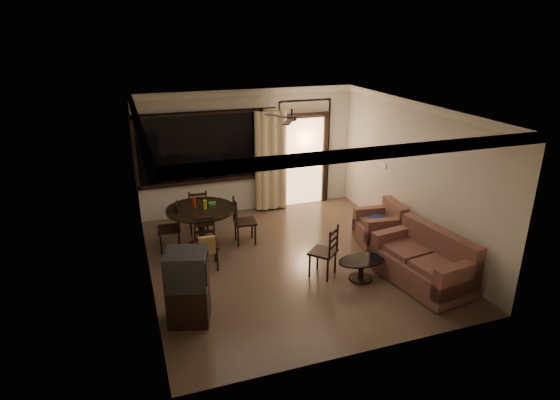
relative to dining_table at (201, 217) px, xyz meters
name	(u,v)px	position (x,y,z in m)	size (l,w,h in m)	color
ground	(290,260)	(1.43, -1.08, -0.64)	(5.50, 5.50, 0.00)	#7F6651
room_shell	(288,140)	(2.03, 0.69, 1.19)	(5.50, 6.70, 5.50)	beige
dining_table	(201,217)	(0.00, 0.00, 0.00)	(1.31, 1.31, 1.04)	black
dining_chair_west	(170,237)	(-0.60, 0.07, -0.36)	(0.45, 0.45, 0.95)	black
dining_chair_east	(245,230)	(0.83, -0.07, -0.36)	(0.45, 0.45, 0.95)	black
dining_chair_south	(207,252)	(-0.07, -0.86, -0.34)	(0.45, 0.51, 0.95)	black
dining_chair_north	(199,219)	(0.06, 0.78, -0.36)	(0.45, 0.45, 0.95)	black
tv_cabinet	(188,287)	(-0.61, -2.35, -0.08)	(0.70, 0.67, 1.12)	black
sofa	(425,263)	(3.30, -2.55, -0.29)	(1.12, 1.78, 0.89)	#4B2522
armchair	(381,227)	(3.41, -0.95, -0.31)	(0.91, 0.91, 0.82)	#4B2522
coffee_table	(361,266)	(2.34, -2.10, -0.40)	(0.83, 0.50, 0.37)	black
side_chair	(323,261)	(1.78, -1.78, -0.37)	(0.58, 0.58, 0.94)	black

